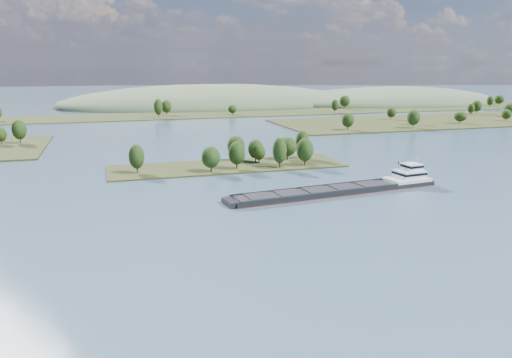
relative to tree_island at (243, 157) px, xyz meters
name	(u,v)px	position (x,y,z in m)	size (l,w,h in m)	color
ground	(272,204)	(-6.65, -59.37, -4.02)	(1800.00, 1800.00, 0.00)	#36495D
tree_island	(243,157)	(0.00, 0.00, 0.00)	(100.00, 30.49, 14.22)	#283015
right_bank	(479,119)	(224.76, 119.82, -3.06)	(320.00, 90.00, 14.11)	#283015
back_shoreline	(176,115)	(2.19, 220.36, -3.35)	(900.00, 60.00, 16.45)	#283015
hill_east	(392,103)	(253.35, 290.63, -4.02)	(260.00, 140.00, 36.00)	#495C3F
hill_west	(211,105)	(53.35, 320.63, -4.02)	(320.00, 160.00, 44.00)	#495C3F
cargo_barge	(349,188)	(23.77, -52.53, -2.67)	(79.62, 18.38, 10.69)	black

